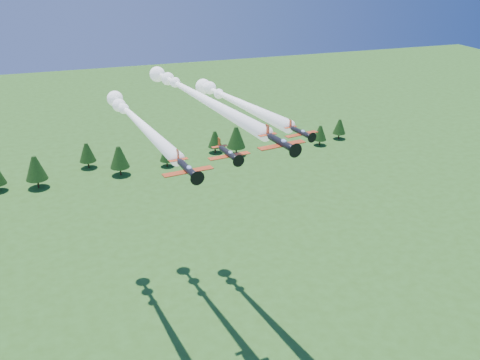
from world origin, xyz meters
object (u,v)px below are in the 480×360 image
object	(u,v)px
plane_left	(136,120)
plane_slot	(228,153)
plane_lead	(195,94)
plane_right	(232,99)

from	to	relation	value
plane_left	plane_slot	world-z (taller)	plane_left
plane_lead	plane_slot	world-z (taller)	plane_lead
plane_lead	plane_left	xyz separation A→B (m)	(-12.38, 1.17, -4.67)
plane_left	plane_right	bearing A→B (deg)	-4.50
plane_left	plane_slot	distance (m)	23.63
plane_left	plane_right	world-z (taller)	plane_right
plane_lead	plane_right	distance (m)	9.43
plane_right	plane_slot	size ratio (longest dim) A/B	4.97
plane_lead	plane_right	size ratio (longest dim) A/B	1.36
plane_lead	plane_left	distance (m)	13.28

